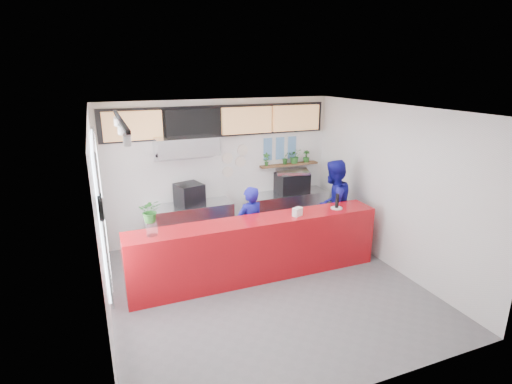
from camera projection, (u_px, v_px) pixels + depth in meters
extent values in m
plane|color=slate|center=(266.00, 287.00, 6.84)|extent=(5.00, 5.00, 0.00)
plane|color=silver|center=(267.00, 110.00, 5.96)|extent=(5.00, 5.00, 0.00)
plane|color=white|center=(221.00, 170.00, 8.61)|extent=(5.00, 0.00, 5.00)
plane|color=white|center=(100.00, 226.00, 5.50)|extent=(0.00, 5.00, 5.00)
plane|color=white|center=(392.00, 188.00, 7.29)|extent=(0.00, 5.00, 5.00)
cube|color=#AB0C13|center=(257.00, 249.00, 7.03)|extent=(4.50, 0.60, 1.10)
cube|color=beige|center=(219.00, 119.00, 8.28)|extent=(5.00, 0.02, 0.80)
cube|color=#B2B5BA|center=(190.00, 225.00, 8.37)|extent=(1.80, 0.60, 0.90)
cube|color=black|center=(189.00, 194.00, 8.18)|extent=(0.61, 0.61, 0.44)
cube|color=#B2B5BA|center=(186.00, 145.00, 7.83)|extent=(1.20, 0.70, 0.35)
cube|color=#B2B5BA|center=(186.00, 155.00, 7.89)|extent=(1.20, 0.69, 0.31)
cube|color=#B2B5BA|center=(288.00, 211.00, 9.19)|extent=(1.80, 0.60, 0.90)
cube|color=black|center=(292.00, 183.00, 9.02)|extent=(0.70, 0.50, 0.45)
cube|color=#ABADB2|center=(292.00, 172.00, 8.95)|extent=(0.84, 0.70, 0.07)
cube|color=brown|center=(289.00, 165.00, 9.10)|extent=(1.40, 0.18, 0.04)
cube|color=tan|center=(133.00, 126.00, 7.57)|extent=(1.10, 0.10, 0.55)
cube|color=black|center=(193.00, 123.00, 7.99)|extent=(1.10, 0.10, 0.55)
cube|color=tan|center=(247.00, 120.00, 8.40)|extent=(1.10, 0.10, 0.55)
cube|color=tan|center=(296.00, 118.00, 8.82)|extent=(1.10, 0.10, 0.55)
cube|color=black|center=(220.00, 121.00, 8.27)|extent=(4.80, 0.04, 0.65)
cube|color=silver|center=(100.00, 206.00, 5.72)|extent=(0.04, 2.20, 1.90)
cube|color=#B2B5BA|center=(102.00, 206.00, 5.73)|extent=(0.03, 2.30, 2.00)
cylinder|color=black|center=(101.00, 209.00, 4.56)|extent=(0.05, 0.30, 0.30)
cylinder|color=white|center=(104.00, 208.00, 4.57)|extent=(0.02, 0.26, 0.26)
cube|color=black|center=(120.00, 120.00, 5.22)|extent=(0.05, 2.40, 0.04)
cylinder|color=silver|center=(227.00, 158.00, 8.57)|extent=(0.24, 0.03, 0.24)
cylinder|color=silver|center=(241.00, 162.00, 8.70)|extent=(0.24, 0.03, 0.24)
cylinder|color=silver|center=(228.00, 172.00, 8.65)|extent=(0.24, 0.03, 0.24)
cylinder|color=silver|center=(243.00, 150.00, 8.65)|extent=(0.24, 0.03, 0.24)
cube|color=#598CBF|center=(268.00, 144.00, 8.84)|extent=(0.20, 0.02, 0.25)
cube|color=#598CBF|center=(280.00, 143.00, 8.95)|extent=(0.20, 0.02, 0.25)
cube|color=#598CBF|center=(292.00, 142.00, 9.06)|extent=(0.20, 0.02, 0.25)
cube|color=#598CBF|center=(268.00, 155.00, 8.91)|extent=(0.20, 0.02, 0.25)
cube|color=#598CBF|center=(280.00, 154.00, 9.02)|extent=(0.20, 0.02, 0.25)
cube|color=#598CBF|center=(292.00, 153.00, 9.13)|extent=(0.20, 0.02, 0.25)
imported|color=navy|center=(250.00, 227.00, 7.40)|extent=(0.64, 0.49, 1.56)
imported|color=navy|center=(332.00, 205.00, 8.11)|extent=(1.11, 0.99, 1.87)
imported|color=#266122|center=(266.00, 159.00, 8.84)|extent=(0.18, 0.15, 0.29)
imported|color=#266122|center=(285.00, 158.00, 9.02)|extent=(0.19, 0.17, 0.27)
imported|color=#266122|center=(295.00, 156.00, 9.09)|extent=(0.36, 0.34, 0.34)
imported|color=#266122|center=(306.00, 156.00, 9.21)|extent=(0.20, 0.19, 0.27)
cylinder|color=silver|center=(152.00, 229.00, 6.19)|extent=(0.20, 0.20, 0.21)
imported|color=#266122|center=(150.00, 211.00, 6.10)|extent=(0.38, 0.34, 0.37)
cube|color=silver|center=(297.00, 212.00, 7.02)|extent=(0.20, 0.17, 0.15)
cylinder|color=silver|center=(337.00, 208.00, 7.42)|extent=(0.23, 0.23, 0.02)
cylinder|color=black|center=(337.00, 201.00, 7.38)|extent=(0.09, 0.09, 0.27)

